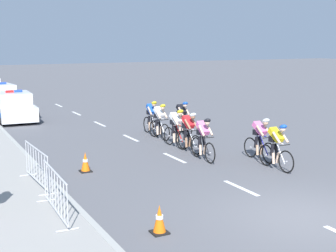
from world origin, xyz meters
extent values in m
plane|color=#56565B|center=(0.00, 0.00, 0.00)|extent=(160.00, 160.00, 0.00)
cube|color=#9E9E99|center=(-4.69, 14.00, 0.07)|extent=(0.16, 60.00, 0.13)
cube|color=white|center=(0.00, 2.60, 0.00)|extent=(0.14, 1.60, 0.01)
cube|color=white|center=(0.00, 6.60, 0.00)|extent=(0.14, 1.60, 0.01)
cube|color=white|center=(0.00, 10.60, 0.00)|extent=(0.14, 1.60, 0.01)
cube|color=white|center=(0.00, 14.60, 0.00)|extent=(0.14, 1.60, 0.01)
cube|color=white|center=(0.00, 18.60, 0.00)|extent=(0.14, 1.60, 0.01)
cube|color=white|center=(0.00, 22.60, 0.00)|extent=(0.14, 1.60, 0.01)
torus|color=black|center=(2.20, 3.25, 0.36)|extent=(0.04, 0.72, 0.72)
cylinder|color=#99999E|center=(2.20, 3.25, 0.36)|extent=(0.06, 0.06, 0.06)
torus|color=black|center=(2.20, 4.25, 0.36)|extent=(0.04, 0.72, 0.72)
cylinder|color=#99999E|center=(2.20, 4.25, 0.36)|extent=(0.06, 0.06, 0.06)
cylinder|color=white|center=(2.20, 3.70, 0.90)|extent=(0.04, 0.55, 0.04)
cylinder|color=white|center=(2.20, 3.52, 0.58)|extent=(0.04, 0.48, 0.63)
cylinder|color=white|center=(2.20, 3.90, 0.60)|extent=(0.04, 0.04, 0.65)
cylinder|color=black|center=(2.20, 3.35, 0.88)|extent=(0.42, 0.03, 0.03)
cube|color=black|center=(2.20, 3.90, 0.94)|extent=(0.10, 0.22, 0.05)
cube|color=yellow|center=(2.20, 3.77, 1.14)|extent=(0.28, 0.55, 0.45)
cube|color=black|center=(2.20, 3.89, 0.98)|extent=(0.28, 0.20, 0.18)
cylinder|color=black|center=(2.29, 3.84, 0.64)|extent=(0.11, 0.22, 0.40)
cylinder|color=beige|center=(2.29, 3.76, 0.37)|extent=(0.09, 0.15, 0.36)
cylinder|color=black|center=(2.11, 3.84, 0.64)|extent=(0.11, 0.17, 0.40)
cylinder|color=beige|center=(2.11, 3.76, 0.37)|extent=(0.09, 0.12, 0.36)
cylinder|color=beige|center=(2.36, 3.56, 1.09)|extent=(0.08, 0.40, 0.35)
cylinder|color=beige|center=(2.04, 3.56, 1.09)|extent=(0.08, 0.40, 0.35)
sphere|color=beige|center=(2.20, 3.47, 1.38)|extent=(0.19, 0.19, 0.19)
ellipsoid|color=blue|center=(2.20, 3.46, 1.45)|extent=(0.23, 0.31, 0.24)
torus|color=black|center=(2.49, 4.44, 0.36)|extent=(0.06, 0.72, 0.72)
cylinder|color=#99999E|center=(2.49, 4.44, 0.36)|extent=(0.06, 0.06, 0.06)
torus|color=black|center=(2.46, 5.44, 0.36)|extent=(0.06, 0.72, 0.72)
cylinder|color=#99999E|center=(2.46, 5.44, 0.36)|extent=(0.06, 0.06, 0.06)
cylinder|color=#1E1E99|center=(2.48, 4.89, 0.90)|extent=(0.05, 0.55, 0.04)
cylinder|color=#1E1E99|center=(2.48, 4.72, 0.58)|extent=(0.05, 0.48, 0.63)
cylinder|color=#1E1E99|center=(2.47, 5.09, 0.60)|extent=(0.04, 0.04, 0.65)
cylinder|color=black|center=(2.49, 4.54, 0.88)|extent=(0.42, 0.04, 0.03)
cube|color=black|center=(2.47, 5.09, 0.94)|extent=(0.11, 0.22, 0.05)
cube|color=pink|center=(2.48, 4.97, 1.14)|extent=(0.29, 0.56, 0.44)
cube|color=black|center=(2.47, 5.08, 0.98)|extent=(0.28, 0.21, 0.18)
cylinder|color=black|center=(2.56, 5.03, 0.64)|extent=(0.12, 0.23, 0.40)
cylinder|color=tan|center=(2.57, 4.95, 0.37)|extent=(0.09, 0.16, 0.36)
cylinder|color=black|center=(2.38, 5.03, 0.64)|extent=(0.11, 0.17, 0.40)
cylinder|color=tan|center=(2.39, 4.95, 0.37)|extent=(0.09, 0.12, 0.36)
cylinder|color=tan|center=(2.64, 4.76, 1.09)|extent=(0.09, 0.40, 0.35)
cylinder|color=tan|center=(2.32, 4.75, 1.09)|extent=(0.09, 0.40, 0.35)
sphere|color=tan|center=(2.48, 4.67, 1.38)|extent=(0.19, 0.19, 0.19)
ellipsoid|color=white|center=(2.48, 4.66, 1.45)|extent=(0.24, 0.32, 0.24)
torus|color=black|center=(0.71, 5.37, 0.36)|extent=(0.08, 0.73, 0.72)
cylinder|color=#99999E|center=(0.71, 5.37, 0.36)|extent=(0.06, 0.06, 0.06)
torus|color=black|center=(0.76, 6.37, 0.36)|extent=(0.08, 0.73, 0.72)
cylinder|color=#99999E|center=(0.76, 6.37, 0.36)|extent=(0.06, 0.06, 0.06)
cylinder|color=black|center=(0.73, 5.82, 0.90)|extent=(0.06, 0.55, 0.04)
cylinder|color=black|center=(0.72, 5.65, 0.58)|extent=(0.07, 0.48, 0.63)
cylinder|color=black|center=(0.74, 6.02, 0.60)|extent=(0.04, 0.04, 0.65)
cylinder|color=black|center=(0.71, 5.47, 0.88)|extent=(0.42, 0.05, 0.03)
cube|color=black|center=(0.74, 6.02, 0.94)|extent=(0.11, 0.22, 0.05)
cube|color=pink|center=(0.73, 5.89, 1.14)|extent=(0.31, 0.56, 0.46)
cube|color=black|center=(0.74, 6.01, 0.98)|extent=(0.29, 0.21, 0.18)
cylinder|color=black|center=(0.83, 5.96, 0.64)|extent=(0.12, 0.23, 0.40)
cylinder|color=beige|center=(0.82, 5.88, 0.37)|extent=(0.10, 0.16, 0.36)
cylinder|color=black|center=(0.65, 5.96, 0.64)|extent=(0.12, 0.17, 0.40)
cylinder|color=beige|center=(0.64, 5.88, 0.37)|extent=(0.10, 0.13, 0.36)
cylinder|color=beige|center=(0.88, 5.67, 1.09)|extent=(0.10, 0.40, 0.35)
cylinder|color=beige|center=(0.56, 5.69, 1.09)|extent=(0.10, 0.40, 0.35)
sphere|color=beige|center=(0.72, 5.60, 1.38)|extent=(0.19, 0.19, 0.19)
ellipsoid|color=black|center=(0.72, 5.59, 1.45)|extent=(0.25, 0.33, 0.24)
torus|color=black|center=(0.94, 6.70, 0.36)|extent=(0.10, 0.73, 0.72)
cylinder|color=#99999E|center=(0.94, 6.70, 0.36)|extent=(0.06, 0.06, 0.06)
torus|color=black|center=(0.87, 7.69, 0.36)|extent=(0.10, 0.73, 0.72)
cylinder|color=#99999E|center=(0.87, 7.69, 0.36)|extent=(0.06, 0.06, 0.06)
cylinder|color=white|center=(0.91, 7.14, 0.90)|extent=(0.08, 0.55, 0.04)
cylinder|color=white|center=(0.92, 6.97, 0.58)|extent=(0.08, 0.48, 0.63)
cylinder|color=white|center=(0.90, 7.34, 0.60)|extent=(0.04, 0.04, 0.65)
cylinder|color=black|center=(0.94, 6.79, 0.88)|extent=(0.42, 0.06, 0.03)
cube|color=black|center=(0.90, 7.34, 0.94)|extent=(0.12, 0.23, 0.05)
cube|color=red|center=(0.91, 7.22, 1.14)|extent=(0.32, 0.56, 0.46)
cube|color=black|center=(0.90, 7.33, 0.98)|extent=(0.29, 0.22, 0.18)
cylinder|color=black|center=(0.99, 7.29, 0.64)|extent=(0.13, 0.23, 0.40)
cylinder|color=#9E7051|center=(1.00, 7.21, 0.37)|extent=(0.10, 0.16, 0.36)
cylinder|color=black|center=(0.81, 7.28, 0.64)|extent=(0.12, 0.18, 0.40)
cylinder|color=#9E7051|center=(0.82, 7.20, 0.37)|extent=(0.10, 0.13, 0.36)
cylinder|color=#9E7051|center=(1.08, 7.02, 1.09)|extent=(0.11, 0.41, 0.35)
cylinder|color=#9E7051|center=(0.76, 6.99, 1.09)|extent=(0.11, 0.41, 0.35)
sphere|color=#9E7051|center=(0.93, 6.92, 1.38)|extent=(0.19, 0.19, 0.19)
ellipsoid|color=white|center=(0.93, 6.91, 1.45)|extent=(0.25, 0.33, 0.24)
torus|color=black|center=(0.95, 7.66, 0.36)|extent=(0.12, 0.72, 0.72)
cylinder|color=#99999E|center=(0.95, 7.66, 0.36)|extent=(0.07, 0.07, 0.06)
torus|color=black|center=(0.85, 8.65, 0.36)|extent=(0.12, 0.72, 0.72)
cylinder|color=#99999E|center=(0.85, 8.65, 0.36)|extent=(0.07, 0.07, 0.06)
cylinder|color=#B21919|center=(0.90, 8.10, 0.90)|extent=(0.09, 0.55, 0.04)
cylinder|color=#B21919|center=(0.92, 7.93, 0.58)|extent=(0.09, 0.48, 0.63)
cylinder|color=#B21919|center=(0.88, 8.30, 0.60)|extent=(0.04, 0.04, 0.65)
cylinder|color=black|center=(0.94, 7.76, 0.88)|extent=(0.42, 0.07, 0.03)
cube|color=black|center=(0.88, 8.30, 0.94)|extent=(0.12, 0.23, 0.05)
cube|color=white|center=(0.90, 8.18, 1.14)|extent=(0.34, 0.58, 0.44)
cube|color=black|center=(0.88, 8.29, 0.98)|extent=(0.30, 0.23, 0.18)
cylinder|color=black|center=(0.98, 8.25, 0.64)|extent=(0.13, 0.23, 0.40)
cylinder|color=beige|center=(0.99, 8.17, 0.37)|extent=(0.11, 0.16, 0.36)
cylinder|color=black|center=(0.80, 8.23, 0.64)|extent=(0.13, 0.18, 0.40)
cylinder|color=beige|center=(0.81, 8.15, 0.37)|extent=(0.10, 0.13, 0.36)
cylinder|color=beige|center=(1.08, 7.98, 1.09)|extent=(0.12, 0.41, 0.35)
cylinder|color=beige|center=(0.76, 7.95, 1.09)|extent=(0.12, 0.41, 0.35)
sphere|color=beige|center=(0.93, 7.88, 1.38)|extent=(0.19, 0.19, 0.19)
ellipsoid|color=yellow|center=(0.93, 7.87, 1.45)|extent=(0.26, 0.34, 0.24)
torus|color=black|center=(1.05, 9.39, 0.36)|extent=(0.09, 0.73, 0.72)
cylinder|color=#99999E|center=(1.05, 9.39, 0.36)|extent=(0.06, 0.06, 0.06)
torus|color=black|center=(1.00, 10.38, 0.36)|extent=(0.09, 0.73, 0.72)
cylinder|color=#99999E|center=(1.00, 10.38, 0.36)|extent=(0.06, 0.06, 0.06)
cylinder|color=white|center=(1.03, 9.84, 0.90)|extent=(0.07, 0.55, 0.04)
cylinder|color=white|center=(1.04, 9.66, 0.58)|extent=(0.07, 0.48, 0.63)
cylinder|color=white|center=(1.02, 10.04, 0.60)|extent=(0.04, 0.04, 0.65)
cylinder|color=black|center=(1.05, 9.49, 0.88)|extent=(0.42, 0.05, 0.03)
cube|color=black|center=(1.02, 10.04, 0.94)|extent=(0.11, 0.23, 0.05)
cube|color=white|center=(1.02, 9.91, 1.14)|extent=(0.31, 0.56, 0.46)
cube|color=black|center=(1.02, 10.03, 0.98)|extent=(0.29, 0.22, 0.18)
cylinder|color=black|center=(1.11, 9.98, 0.64)|extent=(0.12, 0.23, 0.40)
cylinder|color=beige|center=(1.12, 9.90, 0.37)|extent=(0.10, 0.16, 0.36)
cylinder|color=black|center=(0.93, 9.97, 0.64)|extent=(0.12, 0.17, 0.40)
cylinder|color=beige|center=(0.94, 9.89, 0.37)|extent=(0.10, 0.13, 0.36)
cylinder|color=beige|center=(1.20, 9.70, 1.09)|extent=(0.10, 0.40, 0.35)
cylinder|color=beige|center=(0.88, 9.69, 1.09)|extent=(0.10, 0.40, 0.35)
sphere|color=beige|center=(1.04, 9.61, 1.38)|extent=(0.19, 0.19, 0.19)
ellipsoid|color=yellow|center=(1.04, 9.60, 1.45)|extent=(0.25, 0.33, 0.24)
torus|color=black|center=(2.28, 9.67, 0.36)|extent=(0.06, 0.72, 0.72)
cylinder|color=#99999E|center=(2.28, 9.67, 0.36)|extent=(0.06, 0.06, 0.06)
torus|color=black|center=(2.26, 10.67, 0.36)|extent=(0.06, 0.72, 0.72)
cylinder|color=#99999E|center=(2.26, 10.67, 0.36)|extent=(0.06, 0.06, 0.06)
cylinder|color=#B21919|center=(2.27, 10.12, 0.90)|extent=(0.05, 0.55, 0.04)
cylinder|color=#B21919|center=(2.28, 9.94, 0.58)|extent=(0.05, 0.48, 0.63)
cylinder|color=#B21919|center=(2.27, 10.32, 0.60)|extent=(0.04, 0.04, 0.65)
cylinder|color=black|center=(2.28, 9.77, 0.88)|extent=(0.42, 0.04, 0.03)
cube|color=black|center=(2.27, 10.32, 0.94)|extent=(0.11, 0.22, 0.05)
cube|color=black|center=(2.27, 10.19, 1.14)|extent=(0.29, 0.56, 0.45)
cube|color=black|center=(2.27, 10.31, 0.98)|extent=(0.28, 0.21, 0.18)
cylinder|color=black|center=(2.36, 10.26, 0.64)|extent=(0.12, 0.23, 0.40)
cylinder|color=beige|center=(2.36, 10.18, 0.37)|extent=(0.09, 0.16, 0.36)
cylinder|color=black|center=(2.18, 10.25, 0.64)|extent=(0.11, 0.17, 0.40)
cylinder|color=beige|center=(2.18, 10.17, 0.37)|extent=(0.09, 0.12, 0.36)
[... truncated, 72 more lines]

